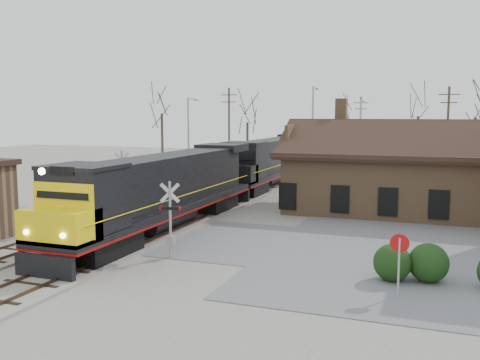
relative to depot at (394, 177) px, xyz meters
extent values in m
plane|color=#9C978D|center=(-11.99, -12.00, -2.41)|extent=(140.00, 140.00, 0.00)
cube|color=#5C5C61|center=(-11.99, -12.00, -2.39)|extent=(60.00, 9.00, 0.03)
cube|color=#9C978D|center=(-11.99, 3.00, -2.35)|extent=(3.40, 90.00, 0.12)
cube|color=#473323|center=(-12.71, 3.00, -2.24)|extent=(0.08, 90.00, 0.14)
cube|color=#473323|center=(-11.27, 3.00, -2.24)|extent=(0.08, 90.00, 0.14)
cube|color=#9C978D|center=(-16.49, 3.00, -2.35)|extent=(3.40, 90.00, 0.12)
cube|color=#473323|center=(-17.21, 3.00, -2.24)|extent=(0.08, 90.00, 0.14)
cube|color=#473323|center=(-15.77, 3.00, -2.24)|extent=(0.08, 90.00, 0.14)
cube|color=#916C4B|center=(0.01, 0.00, -0.41)|extent=(14.00, 8.00, 4.00)
cube|color=black|center=(0.01, 0.00, 1.69)|extent=(15.20, 9.20, 0.30)
cube|color=black|center=(0.01, -2.30, 2.69)|extent=(15.00, 4.71, 2.66)
cube|color=black|center=(0.01, 2.30, 2.69)|extent=(15.00, 4.71, 2.66)
cube|color=#916C4B|center=(-3.99, 1.50, 4.39)|extent=(0.80, 0.80, 2.20)
cube|color=black|center=(-11.99, -17.51, -1.85)|extent=(2.55, 4.08, 1.02)
cube|color=black|center=(-11.99, -4.24, -1.85)|extent=(2.55, 4.08, 1.02)
cube|color=black|center=(-11.99, -10.87, -1.03)|extent=(3.06, 20.41, 0.36)
cube|color=maroon|center=(-11.99, -10.87, -1.25)|extent=(3.08, 20.41, 0.12)
cube|color=black|center=(-11.99, -9.60, 0.55)|extent=(2.65, 14.80, 2.86)
cube|color=black|center=(-11.99, -18.43, 0.55)|extent=(3.06, 2.86, 2.86)
cube|color=yellow|center=(-11.99, -20.16, -0.31)|extent=(3.06, 1.84, 1.43)
cube|color=black|center=(-11.99, -21.18, -1.85)|extent=(2.86, 0.25, 1.02)
cylinder|color=#FFF2CC|center=(-11.99, -21.10, 2.08)|extent=(0.29, 0.10, 0.29)
cube|color=black|center=(-11.99, 3.40, -1.85)|extent=(2.55, 4.08, 1.02)
cube|color=black|center=(-11.99, 16.67, -1.85)|extent=(2.55, 4.08, 1.02)
cube|color=black|center=(-11.99, 10.04, -1.03)|extent=(3.06, 20.41, 0.36)
cube|color=maroon|center=(-11.99, 10.04, -1.25)|extent=(3.08, 20.41, 0.12)
cube|color=black|center=(-11.99, 11.31, 0.55)|extent=(2.65, 14.80, 2.86)
cube|color=black|center=(-11.99, 2.48, 0.55)|extent=(3.06, 2.86, 2.86)
cube|color=black|center=(-11.99, 0.75, -0.31)|extent=(3.06, 1.84, 1.43)
cube|color=black|center=(-11.99, -0.27, -1.85)|extent=(2.86, 0.25, 1.02)
cylinder|color=#A5A8AD|center=(-8.84, -16.23, -0.58)|extent=(0.13, 0.13, 3.65)
cube|color=silver|center=(-8.84, -16.23, 0.69)|extent=(0.93, 0.31, 0.95)
cube|color=silver|center=(-8.84, -16.23, 0.69)|extent=(0.93, 0.31, 0.95)
cube|color=black|center=(-8.84, -16.23, -0.04)|extent=(0.83, 0.37, 0.14)
cylinder|color=#B20C0C|center=(-9.23, -16.34, -0.04)|extent=(0.23, 0.14, 0.22)
cylinder|color=#B20C0C|center=(-8.44, -16.11, -0.04)|extent=(0.23, 0.14, 0.22)
cube|color=#A5A8AD|center=(-8.84, -16.23, -1.59)|extent=(0.36, 0.27, 0.46)
cylinder|color=#A5A8AD|center=(-17.53, -6.80, -0.27)|extent=(0.15, 0.15, 4.27)
cube|color=silver|center=(-17.53, -6.80, 1.22)|extent=(1.08, 0.37, 1.12)
cube|color=silver|center=(-17.53, -6.80, 1.22)|extent=(1.08, 0.37, 1.12)
cube|color=black|center=(-17.53, -6.80, 0.37)|extent=(0.96, 0.43, 0.16)
cylinder|color=#B20C0C|center=(-17.07, -6.65, 0.37)|extent=(0.27, 0.15, 0.26)
cylinder|color=#B20C0C|center=(-17.99, -6.94, 0.37)|extent=(0.27, 0.15, 0.26)
cube|color=#A5A8AD|center=(-17.53, -6.80, -1.45)|extent=(0.43, 0.32, 0.53)
cylinder|color=#A5A8AD|center=(1.67, -18.14, -1.29)|extent=(0.08, 0.08, 2.24)
cylinder|color=#B20C0C|center=(1.67, -18.14, -0.37)|extent=(0.71, 0.05, 0.71)
sphere|color=black|center=(1.30, -16.27, -1.64)|extent=(1.54, 1.54, 1.54)
sphere|color=black|center=(2.68, -15.93, -1.61)|extent=(1.60, 1.60, 1.60)
cylinder|color=#A5A8AD|center=(-18.20, 4.99, 1.71)|extent=(0.18, 0.18, 8.23)
cylinder|color=#A5A8AD|center=(-18.20, 5.89, 5.73)|extent=(0.12, 1.80, 0.12)
cube|color=#A5A8AD|center=(-18.20, 6.69, 5.63)|extent=(0.25, 0.50, 0.12)
cylinder|color=#A5A8AD|center=(-7.94, 9.52, 2.21)|extent=(0.18, 0.18, 9.24)
cylinder|color=#A5A8AD|center=(-7.94, 10.42, 6.74)|extent=(0.12, 1.80, 0.12)
cube|color=#A5A8AD|center=(-7.94, 11.22, 6.64)|extent=(0.25, 0.50, 0.12)
cylinder|color=#A5A8AD|center=(-5.17, 20.46, 1.77)|extent=(0.18, 0.18, 8.36)
cylinder|color=#A5A8AD|center=(-5.17, 21.36, 5.85)|extent=(0.12, 1.80, 0.12)
cube|color=#A5A8AD|center=(-5.17, 22.16, 5.75)|extent=(0.25, 0.50, 0.12)
cylinder|color=#382D23|center=(-19.64, 18.49, 2.45)|extent=(0.24, 0.24, 9.72)
cube|color=#382D23|center=(-19.64, 18.49, 6.51)|extent=(2.00, 0.10, 0.10)
cube|color=#382D23|center=(-19.64, 18.49, 5.71)|extent=(1.60, 0.10, 0.10)
cylinder|color=#382D23|center=(-7.31, 35.75, 2.13)|extent=(0.24, 0.24, 9.08)
cube|color=#382D23|center=(-7.31, 35.75, 5.87)|extent=(2.00, 0.10, 0.10)
cube|color=#382D23|center=(-7.31, 35.75, 5.07)|extent=(1.60, 0.10, 0.10)
cylinder|color=#382D23|center=(3.57, 19.37, 2.35)|extent=(0.24, 0.24, 9.51)
cube|color=#382D23|center=(3.57, 19.37, 6.30)|extent=(2.00, 0.10, 0.10)
cube|color=#382D23|center=(3.57, 19.37, 5.50)|extent=(1.60, 0.10, 0.10)
cylinder|color=#382D23|center=(-28.34, 18.66, 1.01)|extent=(0.32, 0.32, 6.82)
cylinder|color=#382D23|center=(-19.11, 23.22, 0.48)|extent=(0.32, 0.32, 5.77)
cylinder|color=#382D23|center=(-9.52, 35.34, 0.71)|extent=(0.32, 0.32, 6.24)
cylinder|color=#382D23|center=(0.31, 30.44, 0.86)|extent=(0.32, 0.32, 6.53)
cylinder|color=#382D23|center=(6.34, 23.86, 0.81)|extent=(0.32, 0.32, 6.44)
camera|label=1|loc=(2.89, -38.21, 4.36)|focal=40.00mm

